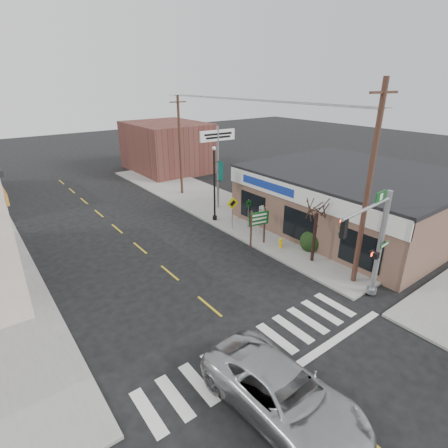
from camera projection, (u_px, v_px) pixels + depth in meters
ground at (266, 354)px, 14.11m from camera, size 140.00×140.00×0.00m
sidewalk_right at (237, 213)px, 28.68m from camera, size 6.00×38.00×0.13m
center_line at (170, 273)px, 20.01m from camera, size 0.12×56.00×0.01m
crosswalk at (259, 348)px, 14.41m from camera, size 11.00×2.20×0.01m
thrift_store at (354, 200)px, 25.84m from camera, size 12.00×14.00×4.00m
bldg_distant_right at (167, 147)px, 41.83m from camera, size 8.00×10.00×5.60m
suv at (282, 393)px, 11.35m from camera, size 3.06×6.06×1.64m
traffic_signal_pole at (375, 237)px, 16.27m from camera, size 4.44×0.37×5.62m
guide_sign at (258, 222)px, 22.45m from camera, size 1.44×0.13×2.52m
fire_hydrant at (281, 242)px, 22.59m from camera, size 0.21×0.21×0.67m
ped_crossing_sign at (233, 207)px, 24.97m from camera, size 0.95×0.07×2.45m
lamp_post at (215, 178)px, 26.04m from camera, size 0.74×0.58×5.68m
dance_center_sign at (218, 147)px, 28.01m from camera, size 3.17×0.20×6.74m
bare_tree at (318, 204)px, 19.75m from camera, size 2.29×2.29×4.57m
shrub_front at (311, 241)px, 22.35m from camera, size 1.45×1.45×1.08m
shrub_back at (287, 216)px, 26.89m from camera, size 1.08×1.08×0.81m
utility_pole_near at (368, 187)px, 17.00m from camera, size 1.79×0.27×10.28m
utility_pole_far at (180, 145)px, 31.91m from camera, size 1.55×0.23×8.89m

